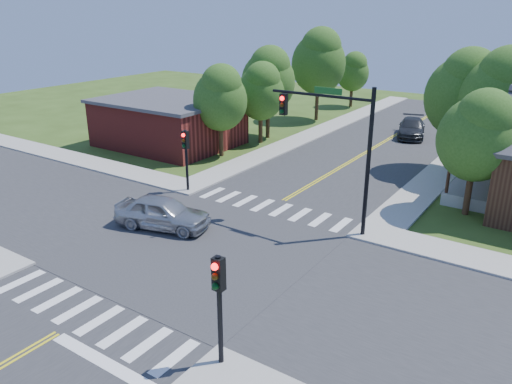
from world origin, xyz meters
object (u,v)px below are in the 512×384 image
Objects in this scene: signal_mast_ne at (336,135)px; car_silver at (163,213)px; car_dgrey at (412,128)px; signal_pole_se at (219,291)px; signal_pole_nw at (186,149)px.

car_silver is at bearing -146.23° from signal_mast_ne.
signal_mast_ne is 21.54m from car_dgrey.
car_dgrey is (-2.66, 20.98, -4.09)m from signal_mast_ne.
signal_pole_se is at bearing -97.78° from car_dgrey.
signal_pole_se is at bearing -45.00° from signal_pole_nw.
signal_pole_nw reaches higher than car_dgrey.
signal_mast_ne is at bearing 98.56° from signal_pole_se.
signal_mast_ne reaches higher than car_silver.
signal_mast_ne is 1.28× the size of car_dgrey.
car_dgrey is at bearing -24.62° from car_silver.
car_dgrey is (6.85, 20.99, -1.90)m from signal_pole_nw.
car_silver is (-8.71, 6.52, -1.84)m from signal_pole_se.
signal_pole_nw is 22.17m from car_dgrey.
signal_pole_nw is 5.61m from car_silver.
signal_mast_ne is at bearing 0.07° from signal_pole_nw.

